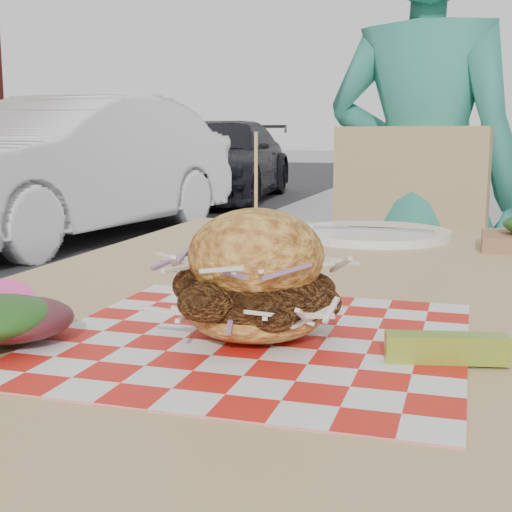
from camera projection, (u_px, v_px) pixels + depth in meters
The scene contains 9 objects.
diner at pixel (421, 193), 1.99m from camera, with size 0.56×0.37×1.53m, color #2E8772.
car_white at pixel (65, 168), 6.25m from camera, with size 1.35×3.86×1.27m, color white.
car_dark at pixel (220, 160), 10.09m from camera, with size 1.58×3.88×1.13m, color black.
patio_table at pixel (328, 345), 0.88m from camera, with size 0.80×1.20×0.75m.
patio_chair at pixel (410, 281), 1.86m from camera, with size 0.50×0.51×0.95m.
paper_liner at pixel (256, 338), 0.63m from camera, with size 0.36×0.36×0.00m, color red.
sandwich at pixel (256, 282), 0.62m from camera, with size 0.16×0.16×0.18m.
pickle_spear at pixel (446, 348), 0.56m from camera, with size 0.10×0.02×0.02m, color olive.
place_setting at pixel (373, 234), 1.25m from camera, with size 0.27×0.27×0.02m.
Camera 1 is at (-0.18, -1.13, 0.93)m, focal length 50.00 mm.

